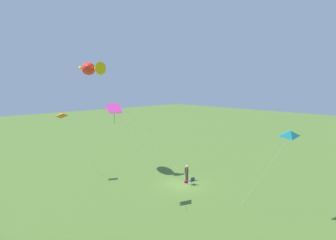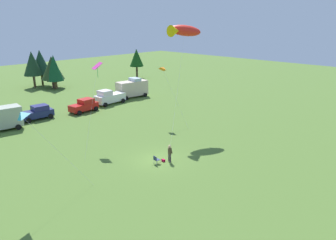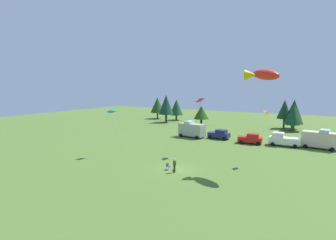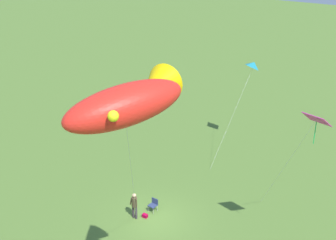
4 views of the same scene
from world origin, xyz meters
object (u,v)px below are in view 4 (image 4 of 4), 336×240
kite_large_fish (132,101)px  folding_chair (154,204)px  backpack_on_grass (145,216)px  person_kite_flyer (134,204)px  kite_diamond_rainbow (315,122)px  kite_delta_teal (254,65)px

kite_large_fish → folding_chair: bearing=-150.5°
backpack_on_grass → kite_large_fish: size_ratio=0.03×
person_kite_flyer → kite_large_fish: 15.10m
person_kite_flyer → kite_large_fish: (8.55, 6.13, 10.83)m
backpack_on_grass → kite_diamond_rainbow: 12.25m
folding_chair → kite_diamond_rainbow: kite_diamond_rainbow is taller
person_kite_flyer → kite_large_fish: kite_large_fish is taller
kite_delta_teal → kite_large_fish: bearing=10.0°
person_kite_flyer → folding_chair: person_kite_flyer is taller
backpack_on_grass → folding_chair: bearing=175.0°
person_kite_flyer → kite_delta_teal: (-12.36, 2.46, 5.81)m
backpack_on_grass → kite_delta_teal: kite_delta_teal is taller
backpack_on_grass → kite_delta_teal: size_ratio=0.04×
backpack_on_grass → kite_diamond_rainbow: bearing=94.6°
backpack_on_grass → kite_large_fish: bearing=32.2°
person_kite_flyer → kite_delta_teal: 13.88m
folding_chair → kite_delta_teal: (-11.11, 1.88, 6.35)m
kite_delta_teal → backpack_on_grass: bearing=-9.3°
backpack_on_grass → kite_large_fish: 15.78m
kite_large_fish → kite_delta_teal: bearing=-170.0°
backpack_on_grass → kite_delta_teal: (-11.99, 1.96, 6.72)m
folding_chair → kite_delta_teal: size_ratio=0.11×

